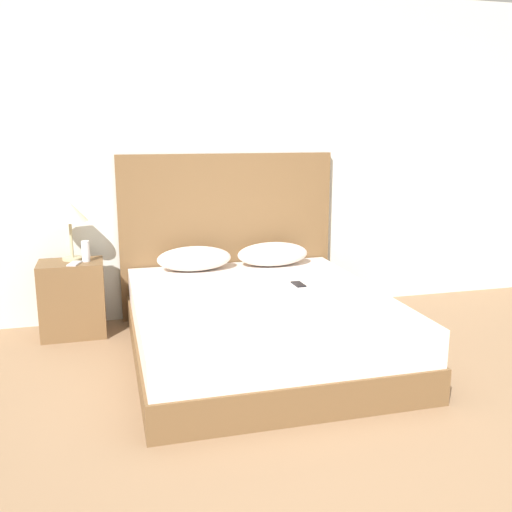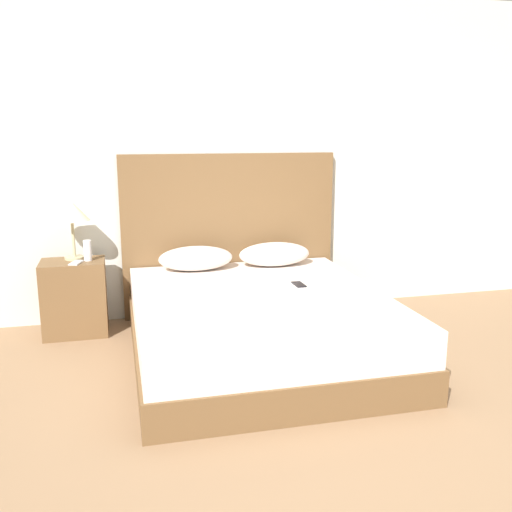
% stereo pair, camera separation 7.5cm
% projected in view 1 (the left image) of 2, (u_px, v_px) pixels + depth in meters
% --- Properties ---
extents(ground_plane, '(16.00, 16.00, 0.00)m').
position_uv_depth(ground_plane, '(359.00, 456.00, 2.82)').
color(ground_plane, '#8C6B4C').
extents(wall_back, '(10.00, 0.06, 2.70)m').
position_uv_depth(wall_back, '(241.00, 157.00, 4.85)').
color(wall_back, silver).
rests_on(wall_back, ground_plane).
extents(bed, '(1.74, 2.02, 0.46)m').
position_uv_depth(bed, '(260.00, 326.00, 4.01)').
color(bed, brown).
rests_on(bed, ground_plane).
extents(headboard, '(1.83, 0.05, 1.38)m').
position_uv_depth(headboard, '(228.00, 235.00, 4.88)').
color(headboard, brown).
rests_on(headboard, ground_plane).
extents(pillow_left, '(0.60, 0.32, 0.20)m').
position_uv_depth(pillow_left, '(194.00, 259.00, 4.61)').
color(pillow_left, silver).
rests_on(pillow_left, bed).
extents(pillow_right, '(0.60, 0.32, 0.20)m').
position_uv_depth(pillow_right, '(273.00, 254.00, 4.77)').
color(pillow_right, silver).
rests_on(pillow_right, bed).
extents(phone_on_bed, '(0.08, 0.15, 0.01)m').
position_uv_depth(phone_on_bed, '(298.00, 284.00, 4.20)').
color(phone_on_bed, black).
rests_on(phone_on_bed, bed).
extents(nightstand, '(0.48, 0.35, 0.59)m').
position_uv_depth(nightstand, '(73.00, 299.00, 4.42)').
color(nightstand, brown).
rests_on(nightstand, ground_plane).
extents(table_lamp, '(0.27, 0.27, 0.46)m').
position_uv_depth(table_lamp, '(69.00, 213.00, 4.35)').
color(table_lamp, tan).
rests_on(table_lamp, nightstand).
extents(phone_on_nightstand, '(0.11, 0.16, 0.01)m').
position_uv_depth(phone_on_nightstand, '(74.00, 263.00, 4.28)').
color(phone_on_nightstand, '#B7B7BC').
rests_on(phone_on_nightstand, nightstand).
extents(toiletry_bottle, '(0.06, 0.06, 0.16)m').
position_uv_depth(toiletry_bottle, '(86.00, 251.00, 4.36)').
color(toiletry_bottle, silver).
rests_on(toiletry_bottle, nightstand).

